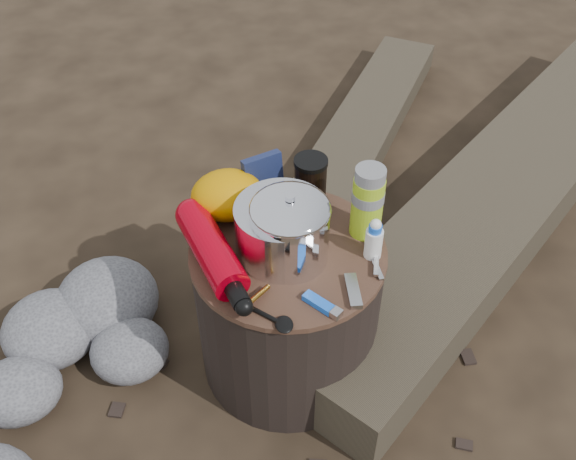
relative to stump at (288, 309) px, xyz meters
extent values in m
plane|color=#2E2318|center=(0.00, 0.00, -0.21)|extent=(60.00, 60.00, 0.00)
cylinder|color=black|center=(0.00, 0.00, 0.00)|extent=(0.45, 0.45, 0.41)
cube|color=#383024|center=(0.83, 0.46, -0.12)|extent=(1.84, 1.63, 0.18)
cube|color=#383024|center=(0.49, 0.97, -0.16)|extent=(0.84, 1.12, 0.10)
cylinder|color=silver|center=(-0.01, 0.00, 0.27)|extent=(0.21, 0.21, 0.13)
cylinder|color=white|center=(0.00, -0.02, 0.29)|extent=(0.17, 0.17, 0.17)
cylinder|color=#A6CF1E|center=(0.19, 0.03, 0.30)|extent=(0.07, 0.07, 0.18)
cylinder|color=black|center=(0.09, 0.17, 0.27)|extent=(0.08, 0.08, 0.12)
ellipsoid|color=#D68900|center=(-0.12, 0.15, 0.27)|extent=(0.17, 0.14, 0.12)
cube|color=#172048|center=(-0.03, 0.19, 0.27)|extent=(0.10, 0.05, 0.13)
cube|color=blue|center=(0.03, -0.17, 0.22)|extent=(0.08, 0.09, 0.02)
cube|color=#B2B1B6|center=(0.11, -0.15, 0.21)|extent=(0.03, 0.09, 0.01)
cylinder|color=white|center=(0.18, -0.05, 0.25)|extent=(0.04, 0.04, 0.09)
camera|label=1|loc=(-0.20, -1.04, 1.29)|focal=41.41mm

